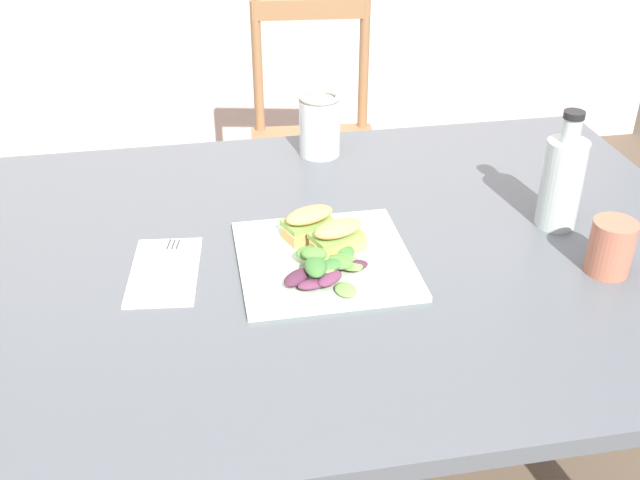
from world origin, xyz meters
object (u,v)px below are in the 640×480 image
(plate_lunch, at_px, (324,260))
(sandwich_half_front, at_px, (338,236))
(bottle_cold_brew, at_px, (561,186))
(cup_extra_side, at_px, (611,247))
(fork_on_napkin, at_px, (167,264))
(mason_jar_iced_tea, at_px, (320,127))
(sandwich_half_back, at_px, (309,223))
(dining_table, at_px, (334,298))
(chair_wooden_far, at_px, (315,145))

(plate_lunch, relative_size, sandwich_half_front, 2.84)
(bottle_cold_brew, distance_m, cup_extra_side, 0.17)
(fork_on_napkin, xyz_separation_m, mason_jar_iced_tea, (0.33, 0.40, 0.06))
(fork_on_napkin, height_order, bottle_cold_brew, bottle_cold_brew)
(cup_extra_side, bearing_deg, bottle_cold_brew, 95.51)
(sandwich_half_back, bearing_deg, fork_on_napkin, -171.58)
(dining_table, height_order, bottle_cold_brew, bottle_cold_brew)
(cup_extra_side, bearing_deg, sandwich_half_front, 163.32)
(sandwich_half_back, bearing_deg, mason_jar_iced_tea, 76.77)
(sandwich_half_back, xyz_separation_m, mason_jar_iced_tea, (0.08, 0.36, 0.02))
(bottle_cold_brew, bearing_deg, mason_jar_iced_tea, 134.21)
(plate_lunch, relative_size, cup_extra_side, 3.10)
(chair_wooden_far, relative_size, plate_lunch, 3.01)
(sandwich_half_front, relative_size, sandwich_half_back, 1.00)
(chair_wooden_far, height_order, sandwich_half_back, chair_wooden_far)
(dining_table, xyz_separation_m, sandwich_half_back, (-0.04, 0.03, 0.15))
(bottle_cold_brew, relative_size, cup_extra_side, 2.36)
(chair_wooden_far, distance_m, bottle_cold_brew, 1.16)
(plate_lunch, distance_m, sandwich_half_front, 0.05)
(dining_table, bearing_deg, fork_on_napkin, -178.82)
(bottle_cold_brew, bearing_deg, sandwich_half_back, 177.29)
(sandwich_half_front, bearing_deg, sandwich_half_back, 126.45)
(sandwich_half_front, bearing_deg, fork_on_napkin, 176.61)
(sandwich_half_back, bearing_deg, plate_lunch, -79.34)
(sandwich_half_back, xyz_separation_m, bottle_cold_brew, (0.45, -0.02, 0.04))
(dining_table, distance_m, sandwich_half_front, 0.15)
(plate_lunch, bearing_deg, cup_extra_side, -13.72)
(dining_table, height_order, sandwich_half_back, sandwich_half_back)
(sandwich_half_back, relative_size, mason_jar_iced_tea, 0.74)
(cup_extra_side, bearing_deg, dining_table, 160.59)
(chair_wooden_far, xyz_separation_m, plate_lunch, (-0.18, -1.12, 0.30))
(mason_jar_iced_tea, bearing_deg, chair_wooden_far, 80.91)
(plate_lunch, bearing_deg, bottle_cold_brew, 6.47)
(dining_table, relative_size, sandwich_half_front, 13.64)
(mason_jar_iced_tea, bearing_deg, dining_table, -96.65)
(bottle_cold_brew, height_order, mason_jar_iced_tea, bottle_cold_brew)
(sandwich_half_front, distance_m, sandwich_half_back, 0.07)
(chair_wooden_far, relative_size, cup_extra_side, 9.31)
(bottle_cold_brew, bearing_deg, plate_lunch, -173.53)
(sandwich_half_front, height_order, bottle_cold_brew, bottle_cold_brew)
(dining_table, distance_m, plate_lunch, 0.12)
(sandwich_half_back, distance_m, bottle_cold_brew, 0.46)
(sandwich_half_back, distance_m, cup_extra_side, 0.50)
(dining_table, xyz_separation_m, bottle_cold_brew, (0.42, 0.01, 0.19))
(sandwich_half_front, xyz_separation_m, bottle_cold_brew, (0.41, 0.03, 0.04))
(dining_table, height_order, mason_jar_iced_tea, mason_jar_iced_tea)
(bottle_cold_brew, bearing_deg, fork_on_napkin, -178.74)
(sandwich_half_back, height_order, fork_on_napkin, sandwich_half_back)
(dining_table, height_order, plate_lunch, plate_lunch)
(sandwich_half_back, bearing_deg, bottle_cold_brew, -2.71)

